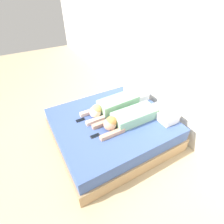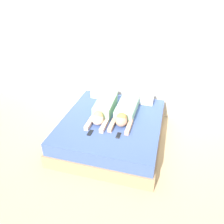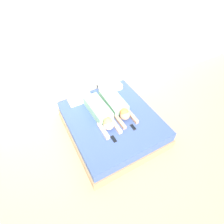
{
  "view_description": "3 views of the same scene",
  "coord_description": "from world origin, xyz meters",
  "px_view_note": "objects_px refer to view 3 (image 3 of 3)",
  "views": [
    {
      "loc": [
        2.02,
        -1.16,
        2.44
      ],
      "look_at": [
        0.0,
        0.0,
        0.64
      ],
      "focal_mm": 28.0,
      "sensor_mm": 36.0,
      "label": 1
    },
    {
      "loc": [
        0.87,
        -3.15,
        2.7
      ],
      "look_at": [
        0.0,
        0.0,
        0.64
      ],
      "focal_mm": 35.0,
      "sensor_mm": 36.0,
      "label": 2
    },
    {
      "loc": [
        -1.15,
        -2.08,
        3.2
      ],
      "look_at": [
        0.0,
        0.0,
        0.64
      ],
      "focal_mm": 28.0,
      "sensor_mm": 36.0,
      "label": 3
    }
  ],
  "objects_px": {
    "pillow_head_right": "(110,87)",
    "person_right": "(116,105)",
    "bed": "(112,124)",
    "cell_phone_right": "(133,127)",
    "person_left": "(101,113)",
    "cell_phone_left": "(114,139)",
    "pillow_head_left": "(79,98)"
  },
  "relations": [
    {
      "from": "bed",
      "to": "pillow_head_left",
      "type": "relative_size",
      "value": 3.87
    },
    {
      "from": "cell_phone_left",
      "to": "cell_phone_right",
      "type": "height_order",
      "value": "same"
    },
    {
      "from": "pillow_head_left",
      "to": "person_left",
      "type": "bearing_deg",
      "value": -73.57
    },
    {
      "from": "cell_phone_left",
      "to": "cell_phone_right",
      "type": "relative_size",
      "value": 1.0
    },
    {
      "from": "person_left",
      "to": "cell_phone_right",
      "type": "height_order",
      "value": "person_left"
    },
    {
      "from": "person_left",
      "to": "cell_phone_left",
      "type": "xyz_separation_m",
      "value": [
        -0.04,
        -0.62,
        -0.11
      ]
    },
    {
      "from": "person_left",
      "to": "cell_phone_left",
      "type": "relative_size",
      "value": 7.09
    },
    {
      "from": "person_left",
      "to": "cell_phone_right",
      "type": "xyz_separation_m",
      "value": [
        0.42,
        -0.56,
        -0.11
      ]
    },
    {
      "from": "bed",
      "to": "cell_phone_left",
      "type": "bearing_deg",
      "value": -115.86
    },
    {
      "from": "person_right",
      "to": "cell_phone_right",
      "type": "distance_m",
      "value": 0.63
    },
    {
      "from": "person_left",
      "to": "bed",
      "type": "bearing_deg",
      "value": -32.61
    },
    {
      "from": "pillow_head_right",
      "to": "cell_phone_right",
      "type": "distance_m",
      "value": 1.24
    },
    {
      "from": "cell_phone_left",
      "to": "cell_phone_right",
      "type": "bearing_deg",
      "value": 6.84
    },
    {
      "from": "bed",
      "to": "person_right",
      "type": "height_order",
      "value": "person_right"
    },
    {
      "from": "pillow_head_left",
      "to": "person_right",
      "type": "height_order",
      "value": "person_right"
    },
    {
      "from": "person_right",
      "to": "cell_phone_left",
      "type": "bearing_deg",
      "value": -123.48
    },
    {
      "from": "bed",
      "to": "cell_phone_right",
      "type": "height_order",
      "value": "cell_phone_right"
    },
    {
      "from": "bed",
      "to": "cell_phone_left",
      "type": "xyz_separation_m",
      "value": [
        -0.24,
        -0.49,
        0.25
      ]
    },
    {
      "from": "person_left",
      "to": "cell_phone_right",
      "type": "bearing_deg",
      "value": -52.87
    },
    {
      "from": "pillow_head_left",
      "to": "person_right",
      "type": "bearing_deg",
      "value": -45.43
    },
    {
      "from": "person_left",
      "to": "cell_phone_right",
      "type": "relative_size",
      "value": 7.09
    },
    {
      "from": "bed",
      "to": "cell_phone_right",
      "type": "relative_size",
      "value": 13.15
    },
    {
      "from": "pillow_head_right",
      "to": "cell_phone_left",
      "type": "distance_m",
      "value": 1.43
    },
    {
      "from": "person_right",
      "to": "bed",
      "type": "bearing_deg",
      "value": -138.58
    },
    {
      "from": "pillow_head_right",
      "to": "person_right",
      "type": "height_order",
      "value": "person_right"
    },
    {
      "from": "cell_phone_right",
      "to": "pillow_head_right",
      "type": "bearing_deg",
      "value": 82.45
    },
    {
      "from": "pillow_head_right",
      "to": "bed",
      "type": "bearing_deg",
      "value": -116.29
    },
    {
      "from": "pillow_head_right",
      "to": "person_right",
      "type": "xyz_separation_m",
      "value": [
        -0.18,
        -0.61,
        0.03
      ]
    },
    {
      "from": "pillow_head_right",
      "to": "person_right",
      "type": "distance_m",
      "value": 0.64
    },
    {
      "from": "pillow_head_right",
      "to": "person_left",
      "type": "xyz_separation_m",
      "value": [
        -0.59,
        -0.67,
        0.04
      ]
    },
    {
      "from": "pillow_head_left",
      "to": "cell_phone_left",
      "type": "bearing_deg",
      "value": -83.17
    },
    {
      "from": "pillow_head_right",
      "to": "cell_phone_right",
      "type": "height_order",
      "value": "pillow_head_right"
    }
  ]
}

